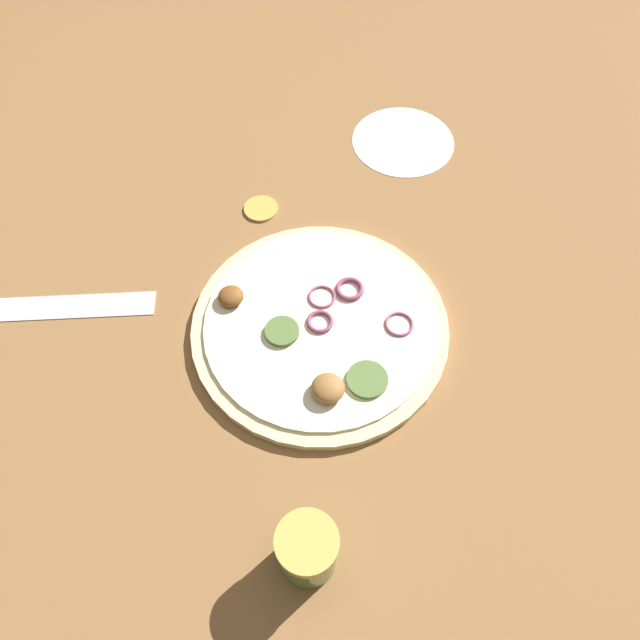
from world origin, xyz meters
The scene contains 5 objects.
ground_plane centered at (0.00, 0.00, 0.00)m, with size 3.00×3.00×0.00m, color olive.
pizza centered at (0.00, 0.00, 0.01)m, with size 0.30×0.30×0.03m.
spice_jar centered at (0.04, 0.25, 0.04)m, with size 0.06×0.06×0.07m.
loose_cap centered at (0.06, -0.19, 0.00)m, with size 0.04×0.04×0.01m.
flour_patch centered at (-0.15, -0.31, 0.00)m, with size 0.15×0.15×0.00m.
Camera 1 is at (0.04, 0.38, 0.62)m, focal length 35.00 mm.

